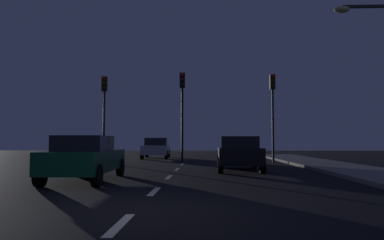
# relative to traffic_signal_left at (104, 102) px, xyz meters

# --- Properties ---
(ground_plane) EXTENTS (80.00, 80.00, 0.00)m
(ground_plane) POSITION_rel_traffic_signal_left_xyz_m (4.86, -8.46, -3.65)
(ground_plane) COLOR black
(sidewalk_curb_right) EXTENTS (3.00, 40.00, 0.15)m
(sidewalk_curb_right) POSITION_rel_traffic_signal_left_xyz_m (12.36, -8.46, -3.58)
(sidewalk_curb_right) COLOR gray
(sidewalk_curb_right) RESTS_ON ground_plane
(lane_stripe_nearest) EXTENTS (0.16, 1.60, 0.01)m
(lane_stripe_nearest) POSITION_rel_traffic_signal_left_xyz_m (4.86, -16.66, -3.65)
(lane_stripe_nearest) COLOR silver
(lane_stripe_nearest) RESTS_ON ground_plane
(lane_stripe_second) EXTENTS (0.16, 1.60, 0.01)m
(lane_stripe_second) POSITION_rel_traffic_signal_left_xyz_m (4.86, -12.86, -3.65)
(lane_stripe_second) COLOR silver
(lane_stripe_second) RESTS_ON ground_plane
(lane_stripe_third) EXTENTS (0.16, 1.60, 0.01)m
(lane_stripe_third) POSITION_rel_traffic_signal_left_xyz_m (4.86, -9.06, -3.65)
(lane_stripe_third) COLOR silver
(lane_stripe_third) RESTS_ON ground_plane
(lane_stripe_fourth) EXTENTS (0.16, 1.60, 0.01)m
(lane_stripe_fourth) POSITION_rel_traffic_signal_left_xyz_m (4.86, -5.26, -3.65)
(lane_stripe_fourth) COLOR silver
(lane_stripe_fourth) RESTS_ON ground_plane
(lane_stripe_fifth) EXTENTS (0.16, 1.60, 0.01)m
(lane_stripe_fifth) POSITION_rel_traffic_signal_left_xyz_m (4.86, -1.46, -3.65)
(lane_stripe_fifth) COLOR silver
(lane_stripe_fifth) RESTS_ON ground_plane
(traffic_signal_left) EXTENTS (0.32, 0.38, 5.24)m
(traffic_signal_left) POSITION_rel_traffic_signal_left_xyz_m (0.00, 0.00, 0.00)
(traffic_signal_left) COLOR #2D2D30
(traffic_signal_left) RESTS_ON ground_plane
(traffic_signal_center) EXTENTS (0.32, 0.38, 5.44)m
(traffic_signal_center) POSITION_rel_traffic_signal_left_xyz_m (4.76, 0.00, 0.13)
(traffic_signal_center) COLOR black
(traffic_signal_center) RESTS_ON ground_plane
(traffic_signal_right) EXTENTS (0.32, 0.38, 5.31)m
(traffic_signal_right) POSITION_rel_traffic_signal_left_xyz_m (10.20, 0.00, 0.04)
(traffic_signal_right) COLOR #2D2D30
(traffic_signal_right) RESTS_ON ground_plane
(car_stopped_ahead) EXTENTS (1.96, 4.31, 1.49)m
(car_stopped_ahead) POSITION_rel_traffic_signal_left_xyz_m (7.62, -5.89, -2.89)
(car_stopped_ahead) COLOR black
(car_stopped_ahead) RESTS_ON ground_plane
(car_adjacent_lane) EXTENTS (1.96, 4.63, 1.46)m
(car_adjacent_lane) POSITION_rel_traffic_signal_left_xyz_m (2.27, -10.35, -2.90)
(car_adjacent_lane) COLOR #0F4C2D
(car_adjacent_lane) RESTS_ON ground_plane
(car_oncoming_far) EXTENTS (2.17, 4.58, 1.56)m
(car_oncoming_far) POSITION_rel_traffic_signal_left_xyz_m (2.38, 6.19, -2.86)
(car_oncoming_far) COLOR silver
(car_oncoming_far) RESTS_ON ground_plane
(street_lamp_right) EXTENTS (2.01, 0.36, 6.16)m
(street_lamp_right) POSITION_rel_traffic_signal_left_xyz_m (12.31, -9.19, 0.14)
(street_lamp_right) COLOR black
(street_lamp_right) RESTS_ON ground_plane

